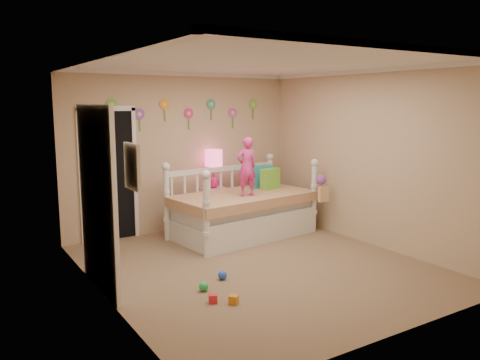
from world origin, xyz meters
TOP-DOWN VIEW (x-y plane):
  - floor at (0.00, 0.00)m, footprint 4.00×4.50m
  - ceiling at (0.00, 0.00)m, footprint 4.00×4.50m
  - back_wall at (0.00, 2.25)m, footprint 4.00×0.01m
  - left_wall at (-2.00, 0.00)m, footprint 0.01×4.50m
  - right_wall at (2.00, 0.00)m, footprint 0.01×4.50m
  - crown_molding at (0.00, 0.00)m, footprint 4.00×4.50m
  - daybed at (0.62, 1.35)m, footprint 2.40×1.48m
  - pillow_turquoise at (1.19, 1.65)m, footprint 0.39×0.15m
  - pillow_lime at (1.22, 1.45)m, footprint 0.39×0.22m
  - child at (0.56, 1.14)m, footprint 0.35×0.25m
  - nightstand at (0.49, 2.07)m, footprint 0.42×0.32m
  - table_lamp at (0.49, 2.07)m, footprint 0.30×0.30m
  - closet_doorway at (-1.25, 2.23)m, footprint 0.90×0.04m
  - flower_decals at (-0.09, 2.24)m, footprint 3.40×0.02m
  - mirror_closet at (-1.96, 0.30)m, footprint 0.07×1.30m
  - wall_picture at (-1.97, -0.90)m, footprint 0.05×0.34m
  - hanging_bag at (1.70, 0.70)m, footprint 0.20×0.16m
  - toy_scatter at (-0.70, -0.43)m, footprint 1.25×1.51m

SIDE VIEW (x-z plane):
  - floor at x=0.00m, z-range -0.01..0.01m
  - toy_scatter at x=-0.70m, z-range 0.00..0.11m
  - nightstand at x=0.49m, z-range 0.00..0.68m
  - daybed at x=0.62m, z-range 0.00..1.24m
  - hanging_bag at x=1.70m, z-range 0.57..0.93m
  - pillow_lime at x=1.22m, z-range 0.69..1.03m
  - pillow_turquoise at x=1.19m, z-range 0.69..1.07m
  - closet_doorway at x=-1.25m, z-range 0.00..2.07m
  - mirror_closet at x=-1.96m, z-range 0.00..2.10m
  - table_lamp at x=0.49m, z-range 0.79..1.44m
  - child at x=0.56m, z-range 0.69..1.60m
  - back_wall at x=0.00m, z-range 0.00..2.60m
  - left_wall at x=-2.00m, z-range 0.00..2.60m
  - right_wall at x=2.00m, z-range 0.00..2.60m
  - wall_picture at x=-1.97m, z-range 1.34..1.76m
  - flower_decals at x=-0.09m, z-range 1.69..2.19m
  - crown_molding at x=0.00m, z-range 2.54..2.60m
  - ceiling at x=0.00m, z-range 2.60..2.60m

